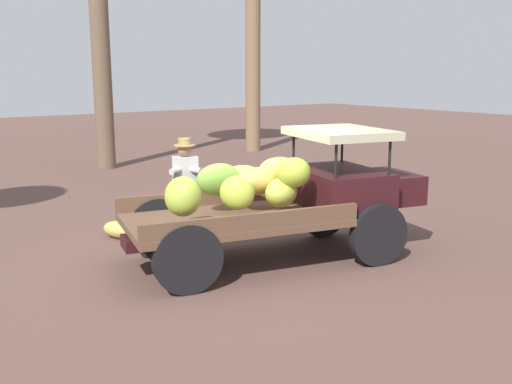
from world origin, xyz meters
TOP-DOWN VIEW (x-y plane):
  - ground_plane at (0.00, 0.00)m, footprint 60.00×60.00m
  - truck at (0.72, -0.39)m, footprint 4.65×2.55m
  - farmer at (-0.20, 1.13)m, footprint 0.57×0.53m
  - loose_banana_bunch at (-0.93, 2.09)m, footprint 0.58×0.73m

SIDE VIEW (x-z plane):
  - ground_plane at x=0.00m, z-range 0.00..0.00m
  - loose_banana_bunch at x=-0.93m, z-range -0.01..0.29m
  - truck at x=0.72m, z-range -0.01..1.88m
  - farmer at x=-0.20m, z-range 0.12..1.83m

